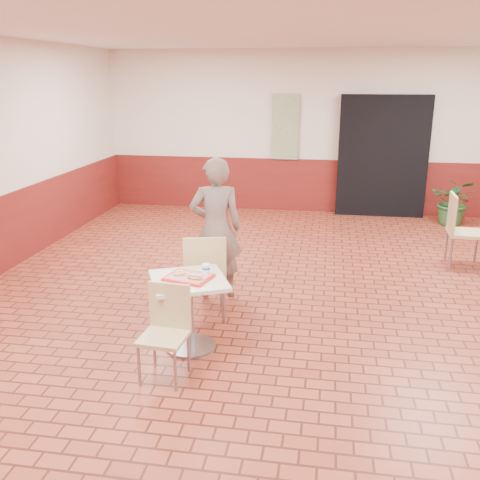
% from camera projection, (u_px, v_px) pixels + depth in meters
% --- Properties ---
extents(room_shell, '(8.01, 10.01, 3.01)m').
position_uv_depth(room_shell, '(304.00, 183.00, 5.23)').
color(room_shell, brown).
rests_on(room_shell, ground).
extents(wainscot_band, '(8.00, 10.00, 1.00)m').
position_uv_depth(wainscot_band, '(300.00, 278.00, 5.52)').
color(wainscot_band, maroon).
rests_on(wainscot_band, ground).
extents(corridor_doorway, '(1.60, 0.22, 2.20)m').
position_uv_depth(corridor_doorway, '(382.00, 157.00, 9.76)').
color(corridor_doorway, black).
rests_on(corridor_doorway, ground).
extents(promo_poster, '(0.50, 0.03, 1.20)m').
position_uv_depth(promo_poster, '(285.00, 127.00, 9.95)').
color(promo_poster, gray).
rests_on(promo_poster, wainscot_band).
extents(main_table, '(0.67, 0.67, 0.71)m').
position_uv_depth(main_table, '(189.00, 302.00, 5.01)').
color(main_table, beige).
rests_on(main_table, ground).
extents(chair_main_front, '(0.41, 0.41, 0.82)m').
position_uv_depth(chair_main_front, '(166.00, 327.00, 4.55)').
color(chair_main_front, tan).
rests_on(chair_main_front, ground).
extents(chair_main_back, '(0.53, 0.53, 0.95)m').
position_uv_depth(chair_main_back, '(205.00, 273.00, 5.60)').
color(chair_main_back, '#D1BF7D').
rests_on(chair_main_back, ground).
extents(customer, '(0.68, 0.53, 1.65)m').
position_uv_depth(customer, '(216.00, 228.00, 6.15)').
color(customer, '#726358').
rests_on(customer, ground).
extents(serving_tray, '(0.40, 0.31, 0.03)m').
position_uv_depth(serving_tray, '(189.00, 277.00, 4.94)').
color(serving_tray, red).
rests_on(serving_tray, main_table).
extents(ring_donut, '(0.11, 0.11, 0.03)m').
position_uv_depth(ring_donut, '(179.00, 273.00, 4.97)').
color(ring_donut, '#E4AE53').
rests_on(ring_donut, serving_tray).
extents(long_john_donut, '(0.15, 0.09, 0.04)m').
position_uv_depth(long_john_donut, '(195.00, 277.00, 4.86)').
color(long_john_donut, gold).
rests_on(long_john_donut, serving_tray).
extents(paper_cup, '(0.07, 0.07, 0.09)m').
position_uv_depth(paper_cup, '(206.00, 268.00, 5.00)').
color(paper_cup, white).
rests_on(paper_cup, serving_tray).
extents(chair_second_left, '(0.48, 0.48, 1.00)m').
position_uv_depth(chair_second_left, '(460.00, 227.00, 7.21)').
color(chair_second_left, '#CBB879').
rests_on(chair_second_left, ground).
extents(potted_plant, '(0.93, 0.88, 0.83)m').
position_uv_depth(potted_plant, '(454.00, 202.00, 9.28)').
color(potted_plant, '#255C28').
rests_on(potted_plant, ground).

